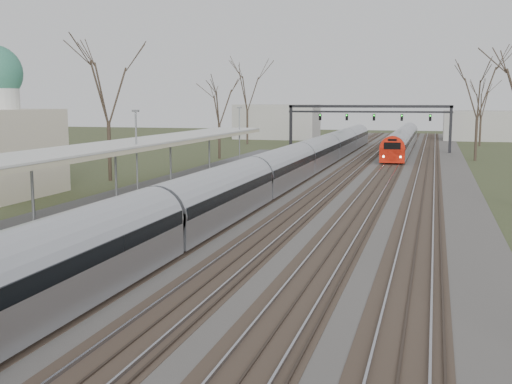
% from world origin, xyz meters
% --- Properties ---
extents(track_bed, '(24.00, 160.00, 0.22)m').
position_xyz_m(track_bed, '(0.26, 55.00, 0.06)').
color(track_bed, '#474442').
rests_on(track_bed, ground).
extents(platform, '(3.50, 69.00, 1.00)m').
position_xyz_m(platform, '(-9.05, 37.50, 0.50)').
color(platform, '#9E9B93').
rests_on(platform, ground).
extents(canopy, '(4.10, 50.00, 3.11)m').
position_xyz_m(canopy, '(-9.05, 32.99, 3.93)').
color(canopy, slate).
rests_on(canopy, platform).
extents(signal_gantry, '(21.00, 0.59, 6.08)m').
position_xyz_m(signal_gantry, '(0.29, 84.99, 4.91)').
color(signal_gantry, black).
rests_on(signal_gantry, ground).
extents(tree_west_far, '(5.50, 5.50, 11.33)m').
position_xyz_m(tree_west_far, '(-17.00, 48.00, 8.02)').
color(tree_west_far, '#2D231C').
rests_on(tree_west_far, ground).
extents(train_near, '(2.62, 90.21, 3.05)m').
position_xyz_m(train_near, '(-2.50, 54.83, 1.48)').
color(train_near, '#B4B7BF').
rests_on(train_near, ground).
extents(train_far, '(2.62, 45.21, 3.05)m').
position_xyz_m(train_far, '(4.50, 89.61, 1.48)').
color(train_far, '#B4B7BF').
rests_on(train_far, ground).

